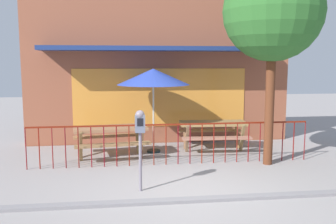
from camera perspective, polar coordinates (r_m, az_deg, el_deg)
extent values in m
plane|color=gray|center=(6.99, 2.85, -12.23)|extent=(40.00, 40.00, 0.00)
cube|color=brown|center=(11.33, -1.26, -4.45)|extent=(7.81, 0.54, 0.01)
cube|color=#955138|center=(11.08, -1.30, 8.81)|extent=(7.81, 0.50, 5.20)
cube|color=orange|center=(10.87, -1.13, 2.23)|extent=(5.07, 0.02, 1.70)
cube|color=navy|center=(10.40, -0.88, 9.73)|extent=(6.64, 0.89, 0.12)
cube|color=maroon|center=(8.57, 0.64, -1.93)|extent=(6.56, 0.04, 0.04)
cylinder|color=maroon|center=(8.83, -21.04, -5.30)|extent=(0.02, 0.02, 0.95)
cylinder|color=maroon|center=(8.76, -19.22, -5.31)|extent=(0.02, 0.02, 0.95)
cylinder|color=maroon|center=(8.71, -17.38, -5.31)|extent=(0.02, 0.02, 0.95)
cylinder|color=maroon|center=(8.67, -15.51, -5.31)|extent=(0.02, 0.02, 0.95)
cylinder|color=maroon|center=(8.63, -13.63, -5.30)|extent=(0.02, 0.02, 0.95)
cylinder|color=maroon|center=(8.60, -11.74, -5.28)|extent=(0.02, 0.02, 0.95)
cylinder|color=maroon|center=(8.59, -9.83, -5.26)|extent=(0.02, 0.02, 0.95)
cylinder|color=maroon|center=(8.58, -7.92, -5.23)|extent=(0.02, 0.02, 0.95)
cylinder|color=maroon|center=(8.58, -6.01, -5.20)|extent=(0.02, 0.02, 0.95)
cylinder|color=maroon|center=(8.59, -4.10, -5.16)|extent=(0.02, 0.02, 0.95)
cylinder|color=maroon|center=(8.61, -2.20, -5.11)|extent=(0.02, 0.02, 0.95)
cylinder|color=maroon|center=(8.64, -0.31, -5.06)|extent=(0.02, 0.02, 0.95)
cylinder|color=maroon|center=(8.68, 1.57, -5.01)|extent=(0.02, 0.02, 0.95)
cylinder|color=maroon|center=(8.73, 3.42, -4.95)|extent=(0.02, 0.02, 0.95)
cylinder|color=maroon|center=(8.78, 5.26, -4.88)|extent=(0.02, 0.02, 0.95)
cylinder|color=maroon|center=(8.85, 7.06, -4.81)|extent=(0.02, 0.02, 0.95)
cylinder|color=maroon|center=(8.93, 8.84, -4.74)|extent=(0.02, 0.02, 0.95)
cylinder|color=maroon|center=(9.01, 10.59, -4.67)|extent=(0.02, 0.02, 0.95)
cylinder|color=maroon|center=(9.10, 12.30, -4.59)|extent=(0.02, 0.02, 0.95)
cylinder|color=maroon|center=(9.20, 13.98, -4.51)|extent=(0.02, 0.02, 0.95)
cylinder|color=maroon|center=(9.31, 15.62, -4.43)|extent=(0.02, 0.02, 0.95)
cylinder|color=maroon|center=(9.42, 17.22, -4.34)|extent=(0.02, 0.02, 0.95)
cylinder|color=maroon|center=(9.54, 18.78, -4.26)|extent=(0.02, 0.02, 0.95)
cylinder|color=maroon|center=(9.67, 20.30, -4.17)|extent=(0.02, 0.02, 0.95)
cube|color=#A06D49|center=(9.37, -8.88, -2.50)|extent=(1.89, 1.00, 0.07)
cube|color=#977045|center=(8.89, -8.42, -5.01)|extent=(1.82, 0.51, 0.05)
cube|color=#A17347|center=(9.96, -9.21, -3.66)|extent=(1.82, 0.51, 0.05)
cube|color=brown|center=(9.12, -13.25, -5.27)|extent=(0.12, 0.36, 0.78)
cube|color=brown|center=(9.66, -13.39, -4.54)|extent=(0.12, 0.36, 0.78)
cube|color=olive|center=(9.28, -4.08, -4.85)|extent=(0.12, 0.36, 0.78)
cube|color=olive|center=(9.82, -4.73, -4.16)|extent=(0.12, 0.36, 0.78)
cube|color=olive|center=(10.10, 6.95, -1.73)|extent=(1.84, 0.86, 0.07)
cube|color=#A66D56|center=(9.63, 7.55, -4.02)|extent=(1.81, 0.36, 0.05)
cube|color=#A6794C|center=(10.69, 6.36, -2.83)|extent=(1.81, 0.36, 0.05)
cube|color=brown|center=(9.78, 2.97, -4.19)|extent=(0.09, 0.35, 0.78)
cube|color=#8E6242|center=(10.33, 2.59, -3.56)|extent=(0.09, 0.35, 0.78)
cube|color=olive|center=(10.07, 11.35, -3.99)|extent=(0.09, 0.35, 0.78)
cube|color=olive|center=(10.60, 10.55, -3.39)|extent=(0.09, 0.35, 0.78)
cylinder|color=#182728|center=(9.96, -2.23, -6.01)|extent=(0.36, 0.36, 0.05)
cylinder|color=#B9B9AA|center=(9.76, -2.26, 0.03)|extent=(0.04, 0.04, 2.17)
cone|color=#2F48B1|center=(9.68, -2.29, 5.46)|extent=(1.90, 1.90, 0.42)
cylinder|color=slate|center=(6.91, -4.28, -7.66)|extent=(0.06, 0.06, 1.11)
cube|color=slate|center=(6.75, -4.34, -1.80)|extent=(0.18, 0.14, 0.32)
sphere|color=slate|center=(6.73, -4.35, -0.45)|extent=(0.17, 0.17, 0.17)
cube|color=black|center=(6.67, -4.31, -1.58)|extent=(0.11, 0.01, 0.14)
cylinder|color=#5B2E1A|center=(8.85, 15.38, 1.34)|extent=(0.21, 0.21, 2.89)
sphere|color=#2E6729|center=(8.87, 15.87, 14.71)|extent=(2.24, 2.24, 2.24)
cube|color=gray|center=(6.57, 3.59, -13.57)|extent=(10.93, 0.20, 0.11)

